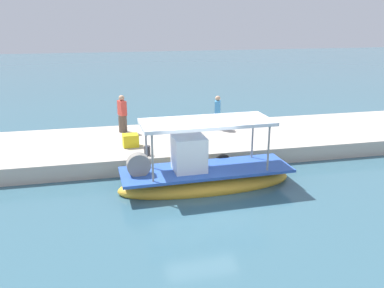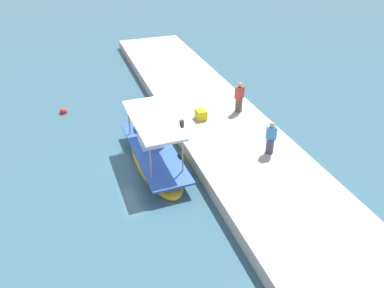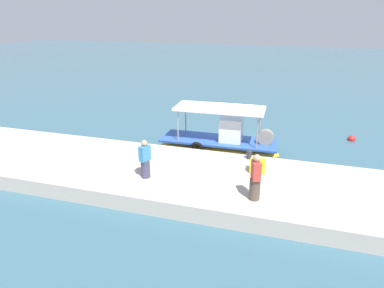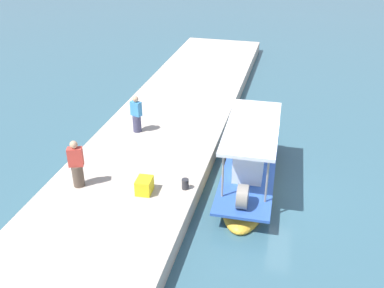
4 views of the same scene
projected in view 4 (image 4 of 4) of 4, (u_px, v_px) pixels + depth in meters
ground_plane at (263, 192)px, 15.84m from camera, size 120.00×120.00×0.00m
dock_quay at (140, 168)px, 16.69m from camera, size 36.00×5.20×0.65m
main_fishing_boat at (249, 175)px, 16.07m from camera, size 6.32×2.11×2.77m
fisherman_near_bollard at (77, 166)px, 14.69m from camera, size 0.49×0.55×1.73m
fisherman_by_crate at (137, 116)px, 18.40m from camera, size 0.46×0.51×1.61m
mooring_bollard at (185, 184)px, 14.80m from camera, size 0.24×0.24×0.37m
cargo_crate at (144, 186)px, 14.58m from camera, size 0.66×0.54×0.52m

